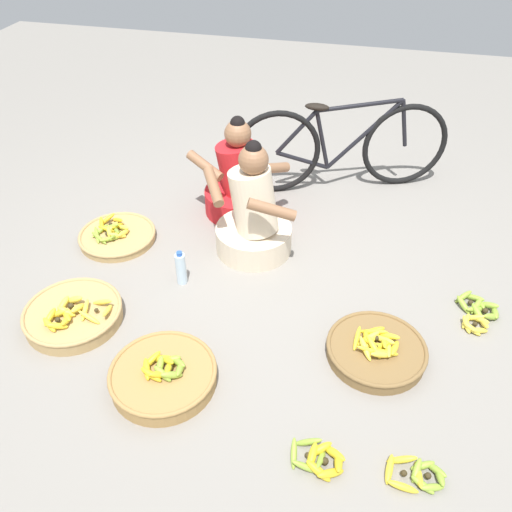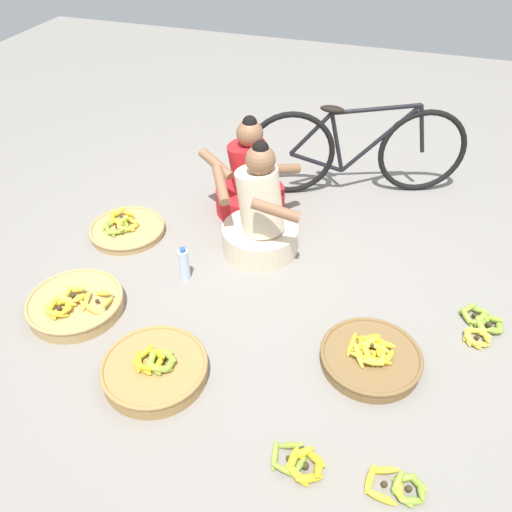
{
  "view_description": "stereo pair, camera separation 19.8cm",
  "coord_description": "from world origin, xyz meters",
  "views": [
    {
      "loc": [
        0.56,
        -2.52,
        2.27
      ],
      "look_at": [
        0.0,
        -0.2,
        0.35
      ],
      "focal_mm": 37.15,
      "sensor_mm": 36.0,
      "label": 1
    },
    {
      "loc": [
        0.75,
        -2.47,
        2.27
      ],
      "look_at": [
        0.0,
        -0.2,
        0.35
      ],
      "focal_mm": 37.15,
      "sensor_mm": 36.0,
      "label": 2
    }
  ],
  "objects": [
    {
      "name": "loose_bananas_front_right",
      "position": [
        0.54,
        -1.19,
        0.03
      ],
      "size": [
        0.27,
        0.21,
        0.09
      ],
      "color": "gold",
      "rests_on": "ground"
    },
    {
      "name": "banana_basket_front_left",
      "position": [
        -0.32,
        -0.93,
        0.06
      ],
      "size": [
        0.57,
        0.57,
        0.16
      ],
      "color": "#A87F47",
      "rests_on": "ground"
    },
    {
      "name": "ground_plane",
      "position": [
        0.0,
        0.0,
        0.0
      ],
      "size": [
        10.0,
        10.0,
        0.0
      ],
      "primitive_type": "plane",
      "color": "gray"
    },
    {
      "name": "vendor_woman_behind",
      "position": [
        -0.36,
        0.74,
        0.24
      ],
      "size": [
        0.74,
        0.52,
        0.76
      ],
      "color": "red",
      "rests_on": "ground"
    },
    {
      "name": "vendor_woman_front",
      "position": [
        -0.14,
        0.3,
        0.26
      ],
      "size": [
        0.69,
        0.52,
        0.82
      ],
      "color": "beige",
      "rests_on": "ground"
    },
    {
      "name": "banana_basket_near_vendor",
      "position": [
        -1.1,
        0.17,
        0.04
      ],
      "size": [
        0.54,
        0.54,
        0.13
      ],
      "color": "tan",
      "rests_on": "ground"
    },
    {
      "name": "loose_bananas_back_right",
      "position": [
        0.97,
        -1.16,
        0.03
      ],
      "size": [
        0.28,
        0.19,
        0.08
      ],
      "color": "#8CAD38",
      "rests_on": "ground"
    },
    {
      "name": "water_bottle",
      "position": [
        -0.5,
        -0.15,
        0.11
      ],
      "size": [
        0.07,
        0.07,
        0.24
      ],
      "color": "silver",
      "rests_on": "ground"
    },
    {
      "name": "bicycle_leaning",
      "position": [
        0.33,
        1.26,
        0.36
      ],
      "size": [
        1.61,
        0.63,
        0.73
      ],
      "color": "black",
      "rests_on": "ground"
    },
    {
      "name": "banana_basket_back_left",
      "position": [
        0.75,
        -0.48,
        0.05
      ],
      "size": [
        0.55,
        0.55,
        0.15
      ],
      "color": "brown",
      "rests_on": "ground"
    },
    {
      "name": "loose_bananas_mid_left",
      "position": [
        1.32,
        -0.02,
        0.03
      ],
      "size": [
        0.28,
        0.37,
        0.08
      ],
      "color": "#8CAD38",
      "rests_on": "ground"
    },
    {
      "name": "banana_basket_mid_right",
      "position": [
        -1.0,
        -0.63,
        0.05
      ],
      "size": [
        0.58,
        0.58,
        0.16
      ],
      "color": "tan",
      "rests_on": "ground"
    }
  ]
}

